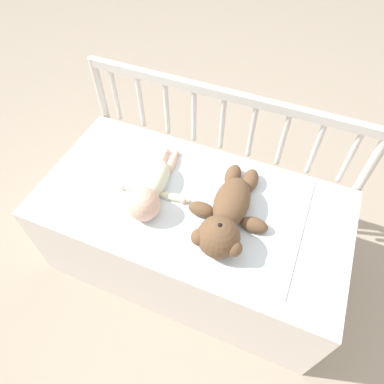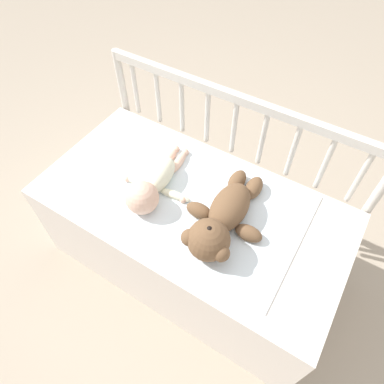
% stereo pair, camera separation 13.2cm
% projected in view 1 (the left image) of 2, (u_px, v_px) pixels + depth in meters
% --- Properties ---
extents(ground_plane, '(12.00, 12.00, 0.00)m').
position_uv_depth(ground_plane, '(192.00, 258.00, 1.74)').
color(ground_plane, tan).
extents(crib_mattress, '(1.25, 0.64, 0.47)m').
position_uv_depth(crib_mattress, '(191.00, 233.00, 1.55)').
color(crib_mattress, white).
rests_on(crib_mattress, ground_plane).
extents(crib_rail, '(1.25, 0.04, 0.78)m').
position_uv_depth(crib_rail, '(221.00, 133.00, 1.49)').
color(crib_rail, beige).
rests_on(crib_rail, ground_plane).
extents(blanket, '(0.86, 0.56, 0.01)m').
position_uv_depth(blanket, '(195.00, 199.00, 1.37)').
color(blanket, white).
rests_on(blanket, crib_mattress).
extents(teddy_bear, '(0.31, 0.46, 0.15)m').
position_uv_depth(teddy_bear, '(227.00, 215.00, 1.25)').
color(teddy_bear, brown).
rests_on(teddy_bear, crib_mattress).
extents(baby, '(0.31, 0.41, 0.13)m').
position_uv_depth(baby, '(151.00, 190.00, 1.34)').
color(baby, '#EAEACC').
rests_on(baby, crib_mattress).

